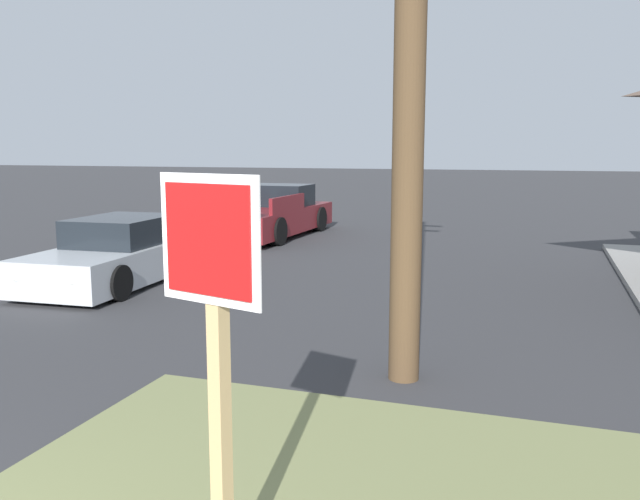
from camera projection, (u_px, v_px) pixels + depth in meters
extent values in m
cube|color=tan|center=(220.00, 396.00, 3.55)|extent=(0.11, 0.11, 2.29)
cube|color=white|center=(209.00, 240.00, 3.38)|extent=(0.66, 0.19, 0.68)
cube|color=red|center=(207.00, 240.00, 3.37)|extent=(0.56, 0.17, 0.58)
cube|color=#ADB2B7|center=(118.00, 262.00, 12.50)|extent=(2.00, 4.37, 0.64)
cube|color=black|center=(123.00, 231.00, 12.61)|extent=(1.62, 2.05, 0.56)
cylinder|color=black|center=(118.00, 283.00, 11.03)|extent=(0.26, 0.63, 0.62)
cylinder|color=black|center=(34.00, 278.00, 11.47)|extent=(0.26, 0.63, 0.62)
cylinder|color=black|center=(189.00, 258.00, 13.56)|extent=(0.26, 0.63, 0.62)
cylinder|color=black|center=(119.00, 254.00, 13.99)|extent=(0.26, 0.63, 0.62)
sphere|color=white|center=(74.00, 281.00, 10.36)|extent=(0.14, 0.14, 0.14)
sphere|color=red|center=(192.00, 244.00, 14.35)|extent=(0.12, 0.12, 0.12)
sphere|color=white|center=(18.00, 278.00, 10.64)|extent=(0.14, 0.14, 0.14)
sphere|color=red|center=(149.00, 243.00, 14.62)|extent=(0.12, 0.12, 0.12)
cube|color=maroon|center=(270.00, 219.00, 19.14)|extent=(2.13, 5.46, 0.68)
cube|color=black|center=(280.00, 196.00, 19.75)|extent=(1.82, 1.44, 0.68)
cube|color=maroon|center=(224.00, 202.00, 18.49)|extent=(0.14, 2.28, 0.44)
cube|color=maroon|center=(288.00, 204.00, 17.85)|extent=(0.14, 2.28, 0.44)
cube|color=maroon|center=(226.00, 208.00, 16.57)|extent=(1.84, 0.13, 0.44)
cylinder|color=black|center=(263.00, 217.00, 20.99)|extent=(0.27, 0.76, 0.76)
cylinder|color=black|center=(319.00, 219.00, 20.35)|extent=(0.27, 0.76, 0.76)
cylinder|color=black|center=(213.00, 228.00, 17.96)|extent=(0.27, 0.76, 0.76)
cylinder|color=black|center=(278.00, 231.00, 17.32)|extent=(0.27, 0.76, 0.76)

